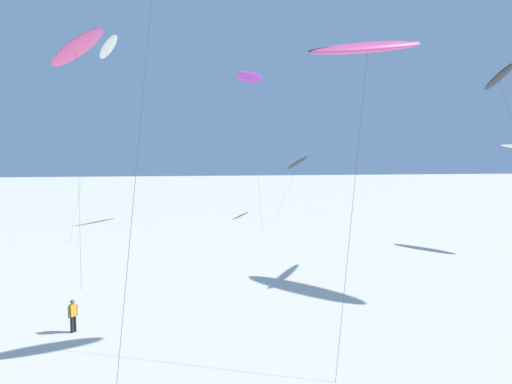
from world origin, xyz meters
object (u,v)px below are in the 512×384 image
object	(u,v)px
flying_kite_7	(108,47)
flying_kite_8	(368,47)
flying_kite_0	(250,78)
flying_kite_5	(298,162)
person_near_left	(73,314)
flying_kite_6	(75,49)
flying_kite_4	(498,78)

from	to	relation	value
flying_kite_7	flying_kite_8	bearing A→B (deg)	-59.67
flying_kite_0	flying_kite_5	world-z (taller)	flying_kite_0
flying_kite_8	person_near_left	distance (m)	18.66
flying_kite_0	flying_kite_7	distance (m)	17.30
flying_kite_6	flying_kite_8	bearing A→B (deg)	-42.44
flying_kite_4	flying_kite_8	world-z (taller)	flying_kite_4
flying_kite_6	flying_kite_0	bearing A→B (deg)	55.20
flying_kite_0	flying_kite_6	xyz separation A→B (m)	(-14.91, -21.45, -1.49)
flying_kite_4	flying_kite_6	xyz separation A→B (m)	(-29.49, 4.39, 2.14)
person_near_left	flying_kite_8	bearing A→B (deg)	-10.56
flying_kite_0	flying_kite_5	xyz separation A→B (m)	(6.86, 3.85, -10.35)
flying_kite_5	flying_kite_8	xyz separation A→B (m)	(-5.66, -40.02, 6.24)
flying_kite_5	flying_kite_4	bearing A→B (deg)	-75.43
flying_kite_0	flying_kite_7	size ratio (longest dim) A/B	0.92
flying_kite_5	flying_kite_0	bearing A→B (deg)	-150.67
flying_kite_4	flying_kite_5	bearing A→B (deg)	104.57
flying_kite_0	flying_kite_4	world-z (taller)	flying_kite_0
flying_kite_4	flying_kite_7	size ratio (longest dim) A/B	0.74
flying_kite_4	flying_kite_8	size ratio (longest dim) A/B	1.03
flying_kite_6	person_near_left	distance (m)	19.55
flying_kite_6	flying_kite_7	xyz separation A→B (m)	(-0.17, 13.08, 2.87)
flying_kite_4	person_near_left	xyz separation A→B (m)	(-27.02, -7.79, -12.96)
flying_kite_8	person_near_left	world-z (taller)	flying_kite_8
flying_kite_5	flying_kite_6	size ratio (longest dim) A/B	0.48
flying_kite_6	flying_kite_7	size ratio (longest dim) A/B	0.87
flying_kite_5	flying_kite_7	world-z (taller)	flying_kite_7
flying_kite_8	flying_kite_7	bearing A→B (deg)	120.33
flying_kite_8	flying_kite_5	bearing A→B (deg)	81.94
flying_kite_6	flying_kite_8	world-z (taller)	flying_kite_6
person_near_left	flying_kite_0	bearing A→B (deg)	69.69
flying_kite_0	flying_kite_5	size ratio (longest dim) A/B	2.19
flying_kite_7	flying_kite_8	world-z (taller)	flying_kite_7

